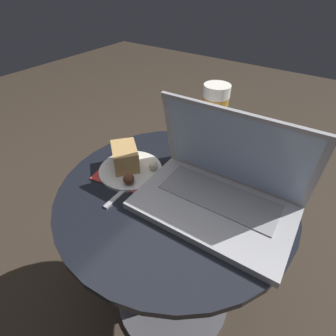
# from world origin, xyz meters

# --- Properties ---
(ground_plane) EXTENTS (6.00, 6.00, 0.00)m
(ground_plane) POSITION_xyz_m (0.00, 0.00, 0.00)
(ground_plane) COLOR #382D23
(table) EXTENTS (0.61, 0.61, 0.56)m
(table) POSITION_xyz_m (0.00, 0.00, 0.37)
(table) COLOR #515156
(table) RESTS_ON ground_plane
(napkin) EXTENTS (0.19, 0.15, 0.00)m
(napkin) POSITION_xyz_m (-0.14, -0.02, 0.56)
(napkin) COLOR #B7332D
(napkin) RESTS_ON table
(laptop) EXTENTS (0.37, 0.24, 0.23)m
(laptop) POSITION_xyz_m (0.11, 0.02, 0.61)
(laptop) COLOR #B2B2B7
(laptop) RESTS_ON table
(beer_glass) EXTENTS (0.07, 0.07, 0.22)m
(beer_glass) POSITION_xyz_m (0.00, 0.19, 0.67)
(beer_glass) COLOR gold
(beer_glass) RESTS_ON table
(snack_plate) EXTENTS (0.18, 0.18, 0.07)m
(snack_plate) POSITION_xyz_m (-0.16, -0.00, 0.59)
(snack_plate) COLOR silver
(snack_plate) RESTS_ON table
(fork) EXTENTS (0.03, 0.17, 0.00)m
(fork) POSITION_xyz_m (-0.11, -0.05, 0.56)
(fork) COLOR #B2B2B7
(fork) RESTS_ON table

